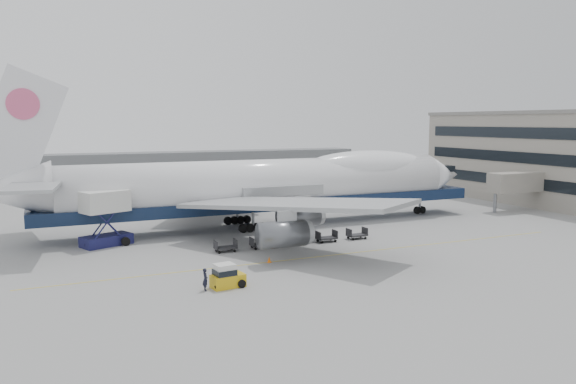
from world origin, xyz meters
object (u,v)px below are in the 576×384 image
baggage_tug (227,277)px  catering_truck (105,215)px  airliner (271,184)px  ground_worker (205,280)px

baggage_tug → catering_truck: bearing=102.1°
catering_truck → baggage_tug: catering_truck is taller
airliner → baggage_tug: airliner is taller
baggage_tug → ground_worker: 1.89m
catering_truck → baggage_tug: 22.27m
ground_worker → catering_truck: bearing=17.3°
baggage_tug → ground_worker: size_ratio=1.56×
catering_truck → baggage_tug: (7.30, -20.89, -2.55)m
catering_truck → ground_worker: 21.90m
baggage_tug → ground_worker: (-1.88, -0.19, 0.04)m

